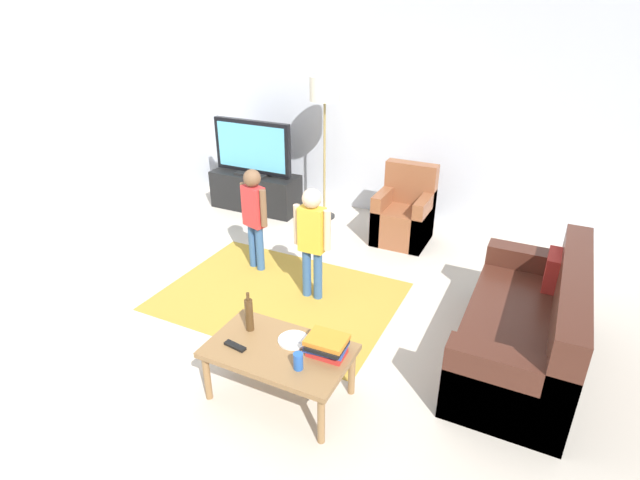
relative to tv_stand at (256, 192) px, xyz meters
The scene contains 17 objects.
ground 2.93m from the tv_stand, 51.93° to the right, with size 7.80×7.80×0.00m, color beige.
wall_back 2.23m from the tv_stand, 21.30° to the left, with size 6.00×0.12×2.70m, color silver.
wall_left 2.82m from the tv_stand, 117.57° to the right, with size 0.12×6.00×2.70m, color silver.
area_rug 2.29m from the tv_stand, 51.90° to the right, with size 2.20×1.60×0.01m, color #B28C33.
tv_stand is the anchor object (origin of this frame).
tv 0.60m from the tv_stand, 90.00° to the right, with size 1.10×0.28×0.71m.
couch 4.04m from the tv_stand, 25.69° to the right, with size 0.80×1.80×0.86m.
armchair 2.09m from the tv_stand, ahead, with size 0.60×0.60×0.90m.
floor_lamp 1.62m from the tv_stand, ahead, with size 0.36×0.36×1.78m.
child_near_tv 1.72m from the tv_stand, 57.07° to the right, with size 0.35×0.19×1.09m.
child_center 2.40m from the tv_stand, 44.22° to the right, with size 0.37×0.18×1.10m.
coffee_table 3.61m from the tv_stand, 54.57° to the right, with size 1.00×0.60×0.42m.
book_stack 3.74m from the tv_stand, 49.67° to the right, with size 0.29×0.25×0.13m.
bottle 3.37m from the tv_stand, 57.76° to the right, with size 0.06×0.06×0.31m.
tv_remote 3.56m from the tv_stand, 59.37° to the right, with size 0.17×0.05×0.02m, color black.
soda_can 3.84m from the tv_stand, 52.94° to the right, with size 0.07×0.07×0.12m, color #2659B2.
plate 3.55m from the tv_stand, 52.79° to the right, with size 0.22×0.22×0.02m.
Camera 1 is at (1.78, -3.01, 2.61)m, focal length 28.10 mm.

